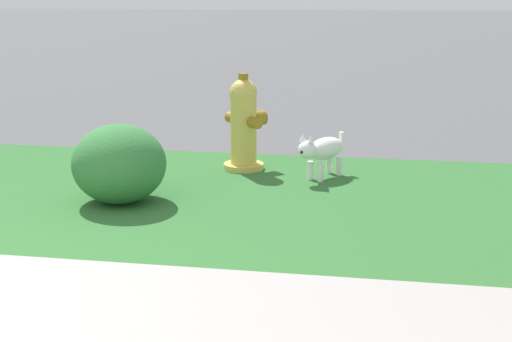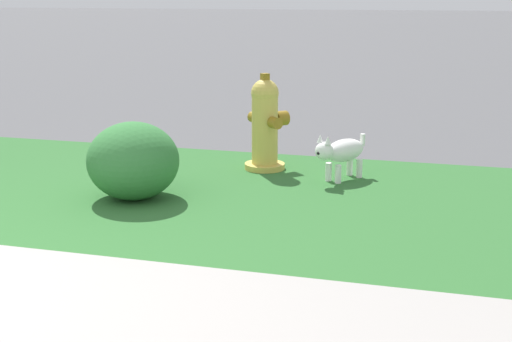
# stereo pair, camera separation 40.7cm
# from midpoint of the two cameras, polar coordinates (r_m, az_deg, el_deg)

# --- Properties ---
(grass_verge) EXTENTS (18.00, 2.73, 0.01)m
(grass_verge) POSITION_cam_midpoint_polar(r_m,az_deg,el_deg) (5.51, -18.51, -1.26)
(grass_verge) COLOR #2D662D
(grass_verge) RESTS_ON ground
(fire_hydrant_across_street) EXTENTS (0.36, 0.36, 0.78)m
(fire_hydrant_across_street) POSITION_cam_midpoint_polar(r_m,az_deg,el_deg) (5.71, -3.02, 3.77)
(fire_hydrant_across_street) COLOR gold
(fire_hydrant_across_street) RESTS_ON ground
(small_white_dog) EXTENTS (0.36, 0.48, 0.38)m
(small_white_dog) POSITION_cam_midpoint_polar(r_m,az_deg,el_deg) (5.44, 3.20, 1.65)
(small_white_dog) COLOR white
(small_white_dog) RESTS_ON ground
(shrub_bush_far_verge) EXTENTS (0.63, 0.63, 0.54)m
(shrub_bush_far_verge) POSITION_cam_midpoint_polar(r_m,az_deg,el_deg) (4.93, -13.23, 0.53)
(shrub_bush_far_verge) COLOR #337538
(shrub_bush_far_verge) RESTS_ON ground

